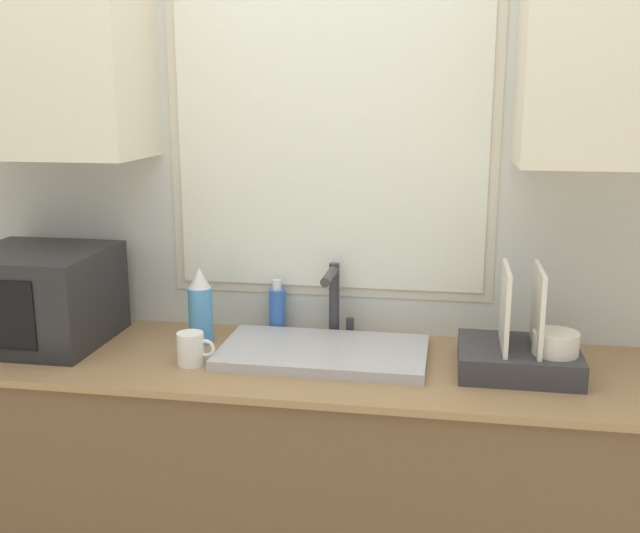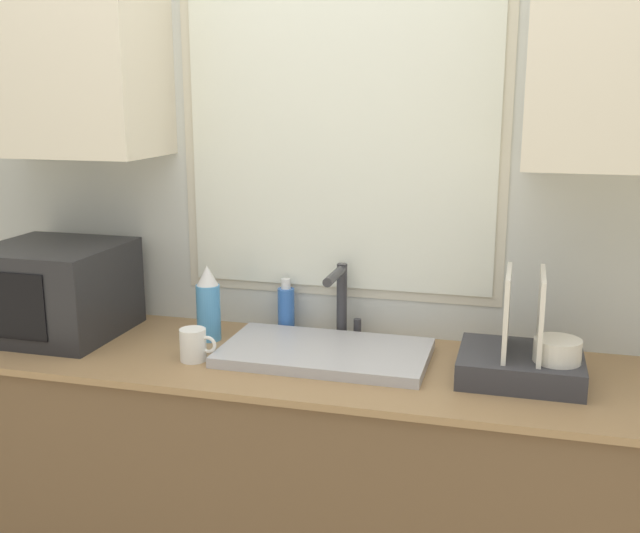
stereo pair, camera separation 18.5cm
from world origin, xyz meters
TOP-DOWN VIEW (x-y plane):
  - countertop at (0.00, 0.28)m, footprint 2.20×0.58m
  - wall_back at (0.00, 0.54)m, footprint 6.00×0.38m
  - sink_basin at (0.02, 0.30)m, footprint 0.59×0.34m
  - faucet at (0.03, 0.47)m, footprint 0.08×0.19m
  - microwave at (-0.85, 0.30)m, footprint 0.40×0.39m
  - dish_rack at (0.57, 0.28)m, footprint 0.32×0.28m
  - spray_bottle at (-0.36, 0.37)m, footprint 0.07×0.07m
  - soap_bottle at (-0.16, 0.51)m, footprint 0.05×0.05m
  - mug_near_sink at (-0.33, 0.18)m, footprint 0.11×0.07m

SIDE VIEW (x-z plane):
  - countertop at x=0.00m, z-range 0.00..0.91m
  - sink_basin at x=0.02m, z-range 0.91..0.94m
  - mug_near_sink at x=-0.33m, z-range 0.91..1.00m
  - dish_rack at x=0.57m, z-range 0.83..1.12m
  - soap_bottle at x=-0.16m, z-range 0.90..1.07m
  - spray_bottle at x=-0.36m, z-range 0.90..1.14m
  - microwave at x=-0.85m, z-range 0.91..1.19m
  - faucet at x=0.03m, z-range 0.93..1.17m
  - wall_back at x=0.00m, z-range 0.13..2.73m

